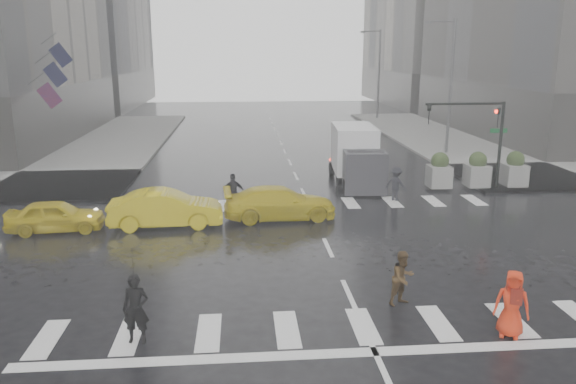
{
  "coord_description": "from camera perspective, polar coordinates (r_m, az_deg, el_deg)",
  "views": [
    {
      "loc": [
        -3.08,
        -19.09,
        6.98
      ],
      "look_at": [
        -1.29,
        2.0,
        1.61
      ],
      "focal_mm": 35.0,
      "sensor_mm": 36.0,
      "label": 1
    }
  ],
  "objects": [
    {
      "name": "pedestrian_far_b",
      "position": [
        27.1,
        10.92,
        0.81
      ],
      "size": [
        1.17,
        1.13,
        1.62
      ],
      "primitive_type": "imported",
      "rotation": [
        0.0,
        0.0,
        2.41
      ],
      "color": "black",
      "rests_on": "ground"
    },
    {
      "name": "taxi_mid",
      "position": [
        23.24,
        -12.29,
        -1.66
      ],
      "size": [
        4.61,
        1.8,
        1.5
      ],
      "primitive_type": "imported",
      "rotation": [
        0.0,
        0.0,
        1.62
      ],
      "color": "#D6BF0B",
      "rests_on": "ground"
    },
    {
      "name": "ground",
      "position": [
        20.56,
        4.09,
        -5.65
      ],
      "size": [
        120.0,
        120.0,
        0.0
      ],
      "primitive_type": "plane",
      "color": "black",
      "rests_on": "ground"
    },
    {
      "name": "taxi_rear",
      "position": [
        23.79,
        -0.83,
        -1.11
      ],
      "size": [
        4.3,
        2.19,
        1.38
      ],
      "primitive_type": "imported",
      "rotation": [
        0.0,
        0.0,
        1.63
      ],
      "color": "#D6BF0B",
      "rests_on": "ground"
    },
    {
      "name": "pedestrian_black",
      "position": [
        14.11,
        -15.39,
        -8.81
      ],
      "size": [
        1.01,
        1.03,
        2.43
      ],
      "rotation": [
        0.0,
        0.0,
        -0.06
      ],
      "color": "black",
      "rests_on": "ground"
    },
    {
      "name": "road_markings",
      "position": [
        20.56,
        4.09,
        -5.64
      ],
      "size": [
        18.0,
        48.0,
        0.01
      ],
      "primitive_type": null,
      "color": "silver",
      "rests_on": "ground"
    },
    {
      "name": "street_lamp_far",
      "position": [
        58.81,
        9.09,
        12.08
      ],
      "size": [
        2.15,
        0.22,
        9.0
      ],
      "color": "#59595B",
      "rests_on": "ground"
    },
    {
      "name": "planter_east",
      "position": [
        31.29,
        22.03,
        2.13
      ],
      "size": [
        1.1,
        1.1,
        1.8
      ],
      "color": "slate",
      "rests_on": "ground"
    },
    {
      "name": "pedestrian_far_a",
      "position": [
        24.93,
        -5.57,
        -0.06
      ],
      "size": [
        1.04,
        0.67,
        1.71
      ],
      "primitive_type": "imported",
      "rotation": [
        0.0,
        0.0,
        3.2
      ],
      "color": "black",
      "rests_on": "ground"
    },
    {
      "name": "planter_west",
      "position": [
        29.71,
        15.12,
        2.09
      ],
      "size": [
        1.1,
        1.1,
        1.8
      ],
      "color": "slate",
      "rests_on": "ground"
    },
    {
      "name": "taxi_front",
      "position": [
        23.95,
        -22.53,
        -2.26
      ],
      "size": [
        3.82,
        1.84,
        1.26
      ],
      "primitive_type": "imported",
      "rotation": [
        0.0,
        0.0,
        1.67
      ],
      "color": "#D6BF0B",
      "rests_on": "ground"
    },
    {
      "name": "sidewalk_ne",
      "position": [
        43.55,
        26.53,
        3.61
      ],
      "size": [
        35.0,
        35.0,
        0.15
      ],
      "primitive_type": "cube",
      "color": "slate",
      "rests_on": "ground"
    },
    {
      "name": "pedestrian_orange",
      "position": [
        15.24,
        21.81,
        -10.48
      ],
      "size": [
        1.01,
        0.88,
        1.74
      ],
      "rotation": [
        0.0,
        0.0,
        -0.47
      ],
      "color": "red",
      "rests_on": "ground"
    },
    {
      "name": "street_lamp_near",
      "position": [
        39.68,
        16.04,
        10.76
      ],
      "size": [
        2.15,
        0.22,
        9.0
      ],
      "color": "#59595B",
      "rests_on": "ground"
    },
    {
      "name": "planter_mid",
      "position": [
        30.44,
        18.66,
        2.12
      ],
      "size": [
        1.1,
        1.1,
        1.8
      ],
      "color": "slate",
      "rests_on": "ground"
    },
    {
      "name": "traffic_signal_pole",
      "position": [
        29.91,
        19.16,
        6.22
      ],
      "size": [
        4.45,
        0.42,
        4.5
      ],
      "color": "black",
      "rests_on": "ground"
    },
    {
      "name": "pedestrian_brown",
      "position": [
        16.19,
        11.59,
        -8.55
      ],
      "size": [
        0.96,
        0.88,
        1.58
      ],
      "primitive_type": "imported",
      "rotation": [
        0.0,
        0.0,
        0.47
      ],
      "color": "#432F18",
      "rests_on": "ground"
    },
    {
      "name": "box_truck",
      "position": [
        29.95,
        6.97,
        3.82
      ],
      "size": [
        2.14,
        5.71,
        3.04
      ],
      "rotation": [
        0.0,
        0.0,
        -0.08
      ],
      "color": "silver",
      "rests_on": "ground"
    },
    {
      "name": "flag_cluster",
      "position": [
        39.49,
        -22.99,
        11.19
      ],
      "size": [
        2.87,
        3.06,
        4.69
      ],
      "color": "#59595B",
      "rests_on": "ground"
    }
  ]
}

